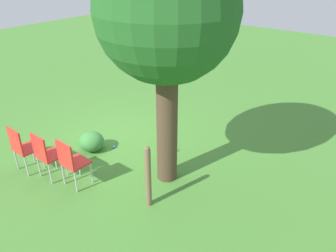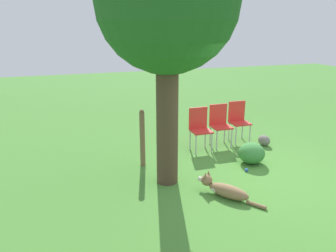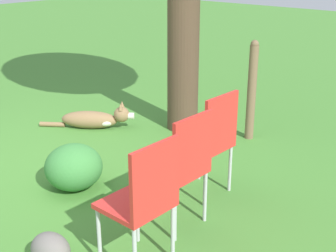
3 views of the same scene
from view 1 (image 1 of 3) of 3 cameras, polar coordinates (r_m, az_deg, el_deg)
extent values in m
plane|color=#478433|center=(7.60, -8.28, -3.33)|extent=(30.00, 30.00, 0.00)
cylinder|color=#4C3828|center=(5.88, -0.18, 1.02)|extent=(0.38, 0.38, 2.49)
sphere|color=#235B23|center=(5.31, -0.21, 19.46)|extent=(2.30, 2.30, 2.30)
ellipsoid|color=olive|center=(7.45, -0.66, -2.70)|extent=(0.73, 0.62, 0.22)
ellipsoid|color=silver|center=(7.29, -0.75, -3.56)|extent=(0.33, 0.31, 0.13)
sphere|color=olive|center=(7.05, -0.86, -3.82)|extent=(0.27, 0.27, 0.20)
cylinder|color=silver|center=(6.97, -0.91, -4.40)|extent=(0.12, 0.12, 0.08)
cone|color=olive|center=(6.99, -0.42, -3.01)|extent=(0.06, 0.06, 0.09)
cone|color=olive|center=(7.00, -1.31, -2.99)|extent=(0.06, 0.06, 0.09)
cylinder|color=olive|center=(7.92, -0.45, -1.40)|extent=(0.30, 0.24, 0.06)
cylinder|color=brown|center=(5.55, -3.47, -9.07)|extent=(0.10, 0.10, 1.12)
sphere|color=brown|center=(5.23, -3.65, -4.00)|extent=(0.09, 0.09, 0.09)
cube|color=red|center=(7.07, -23.31, -3.62)|extent=(0.43, 0.45, 0.04)
cube|color=red|center=(6.88, -25.08, -2.37)|extent=(0.04, 0.44, 0.49)
cylinder|color=#B7B7BC|center=(7.40, -22.49, -4.21)|extent=(0.03, 0.03, 0.46)
cylinder|color=#B7B7BC|center=(7.11, -20.94, -5.29)|extent=(0.03, 0.03, 0.46)
cylinder|color=#B7B7BC|center=(7.28, -24.90, -5.31)|extent=(0.03, 0.03, 0.46)
cylinder|color=#B7B7BC|center=(6.98, -23.42, -6.46)|extent=(0.03, 0.03, 0.46)
cube|color=red|center=(6.68, -19.75, -4.81)|extent=(0.43, 0.45, 0.04)
cube|color=red|center=(6.47, -21.54, -3.53)|extent=(0.04, 0.44, 0.49)
cylinder|color=#B7B7BC|center=(7.02, -19.06, -5.38)|extent=(0.03, 0.03, 0.46)
cylinder|color=#B7B7BC|center=(6.74, -17.27, -6.55)|extent=(0.03, 0.03, 0.46)
cylinder|color=#B7B7BC|center=(6.88, -21.54, -6.57)|extent=(0.03, 0.03, 0.46)
cylinder|color=#B7B7BC|center=(6.59, -19.81, -7.84)|extent=(0.03, 0.03, 0.46)
cube|color=red|center=(6.32, -15.76, -6.13)|extent=(0.43, 0.45, 0.04)
cube|color=red|center=(6.09, -17.53, -4.82)|extent=(0.04, 0.44, 0.49)
cylinder|color=#B7B7BC|center=(6.67, -15.24, -6.65)|extent=(0.03, 0.03, 0.46)
cylinder|color=#B7B7BC|center=(6.40, -13.17, -7.92)|extent=(0.03, 0.03, 0.46)
cylinder|color=#B7B7BC|center=(6.51, -17.76, -7.96)|extent=(0.03, 0.03, 0.46)
cylinder|color=#B7B7BC|center=(6.24, -15.75, -9.34)|extent=(0.03, 0.03, 0.46)
sphere|color=blue|center=(7.50, -9.41, -3.59)|extent=(0.07, 0.07, 0.07)
ellipsoid|color=slate|center=(7.74, -21.72, -3.52)|extent=(0.33, 0.25, 0.25)
ellipsoid|color=#3D843D|center=(7.43, -13.15, -2.65)|extent=(0.54, 0.54, 0.43)
camera|label=2|loc=(9.51, 29.98, 17.51)|focal=35.00mm
camera|label=3|loc=(7.83, -46.13, 6.15)|focal=50.00mm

